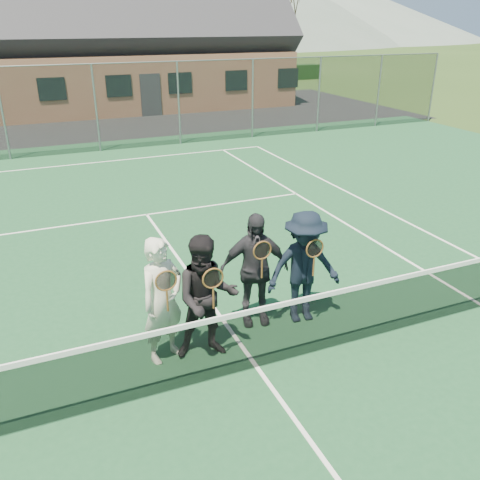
{
  "coord_description": "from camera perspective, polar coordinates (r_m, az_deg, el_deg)",
  "views": [
    {
      "loc": [
        -2.41,
        -5.1,
        4.37
      ],
      "look_at": [
        0.38,
        1.5,
        1.25
      ],
      "focal_mm": 38.0,
      "sensor_mm": 36.0,
      "label": 1
    }
  ],
  "objects": [
    {
      "name": "hill_east",
      "position": [
        115.43,
        7.58,
        24.63
      ],
      "size": [
        90.0,
        90.0,
        14.0
      ],
      "primitive_type": "cone",
      "color": "slate",
      "rests_on": "ground"
    },
    {
      "name": "hedge_row",
      "position": [
        37.38,
        -19.96,
        16.32
      ],
      "size": [
        40.0,
        1.2,
        1.1
      ],
      "primitive_type": "cube",
      "color": "black",
      "rests_on": "ground"
    },
    {
      "name": "player_c",
      "position": [
        7.64,
        1.6,
        -3.32
      ],
      "size": [
        1.12,
        0.65,
        1.8
      ],
      "color": "#27272C",
      "rests_on": "court_surface"
    },
    {
      "name": "tennis_net",
      "position": [
        6.82,
        1.97,
        -10.67
      ],
      "size": [
        11.68,
        0.08,
        1.1
      ],
      "color": "slate",
      "rests_on": "ground"
    },
    {
      "name": "court_surface",
      "position": [
        7.13,
        1.91,
        -14.19
      ],
      "size": [
        30.0,
        30.0,
        0.02
      ],
      "primitive_type": "cube",
      "color": "#1C4C2B",
      "rests_on": "ground"
    },
    {
      "name": "court_markings",
      "position": [
        7.12,
        1.91,
        -14.09
      ],
      "size": [
        11.03,
        23.83,
        0.01
      ],
      "color": "white",
      "rests_on": "court_surface"
    },
    {
      "name": "player_b",
      "position": [
        6.91,
        -3.76,
        -6.5
      ],
      "size": [
        1.01,
        0.86,
        1.8
      ],
      "color": "black",
      "rests_on": "court_surface"
    },
    {
      "name": "perimeter_fence",
      "position": [
        18.97,
        -15.87,
        14.03
      ],
      "size": [
        30.07,
        0.07,
        3.02
      ],
      "color": "slate",
      "rests_on": "ground"
    },
    {
      "name": "player_a",
      "position": [
        6.91,
        -8.69,
        -6.72
      ],
      "size": [
        0.77,
        0.66,
        1.8
      ],
      "color": "silver",
      "rests_on": "court_surface"
    },
    {
      "name": "clubhouse",
      "position": [
        29.8,
        -11.39,
        22.36
      ],
      "size": [
        15.6,
        8.2,
        7.7
      ],
      "color": "#9E6B4C",
      "rests_on": "ground"
    },
    {
      "name": "ground",
      "position": [
        25.59,
        -17.64,
        12.61
      ],
      "size": [
        220.0,
        220.0,
        0.0
      ],
      "primitive_type": "plane",
      "color": "#294318",
      "rests_on": "ground"
    },
    {
      "name": "player_d",
      "position": [
        7.76,
        7.2,
        -3.08
      ],
      "size": [
        1.24,
        0.81,
        1.8
      ],
      "color": "black",
      "rests_on": "court_surface"
    }
  ]
}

